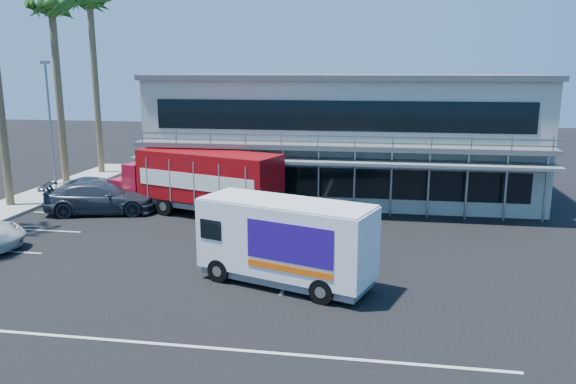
# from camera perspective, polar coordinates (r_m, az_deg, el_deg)

# --- Properties ---
(ground) EXTENTS (120.00, 120.00, 0.00)m
(ground) POSITION_cam_1_polar(r_m,az_deg,el_deg) (21.81, -5.06, -8.07)
(ground) COLOR black
(ground) RESTS_ON ground
(building) EXTENTS (22.40, 12.00, 7.30)m
(building) POSITION_cam_1_polar(r_m,az_deg,el_deg) (35.02, 5.67, 5.82)
(building) COLOR #A6AA9C
(building) RESTS_ON ground
(palm_e) EXTENTS (2.80, 2.80, 12.25)m
(palm_e) POSITION_cam_1_polar(r_m,az_deg,el_deg) (38.45, -22.81, 15.86)
(palm_e) COLOR brown
(palm_e) RESTS_ON ground
(palm_f) EXTENTS (2.80, 2.80, 13.25)m
(palm_f) POSITION_cam_1_polar(r_m,az_deg,el_deg) (43.49, -19.43, 16.78)
(palm_f) COLOR brown
(palm_f) RESTS_ON ground
(light_pole_far) EXTENTS (0.50, 0.25, 8.09)m
(light_pole_far) POSITION_cam_1_polar(r_m,az_deg,el_deg) (36.49, -22.99, 6.51)
(light_pole_far) COLOR gray
(light_pole_far) RESTS_ON ground
(red_truck) EXTENTS (10.33, 5.56, 3.41)m
(red_truck) POSITION_cam_1_polar(r_m,az_deg,el_deg) (30.09, -9.13, 1.22)
(red_truck) COLOR maroon
(red_truck) RESTS_ON ground
(white_van) EXTENTS (6.65, 4.11, 3.07)m
(white_van) POSITION_cam_1_polar(r_m,az_deg,el_deg) (20.02, -0.25, -4.98)
(white_van) COLOR white
(white_van) RESTS_ON ground
(parked_car_d) EXTENTS (6.27, 3.75, 1.70)m
(parked_car_d) POSITION_cam_1_polar(r_m,az_deg,el_deg) (31.78, -18.47, -0.55)
(parked_car_d) COLOR #2C303A
(parked_car_d) RESTS_ON ground
(parked_car_e) EXTENTS (5.27, 3.16, 1.68)m
(parked_car_e) POSITION_cam_1_polar(r_m,az_deg,el_deg) (33.75, -18.89, 0.12)
(parked_car_e) COLOR gray
(parked_car_e) RESTS_ON ground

